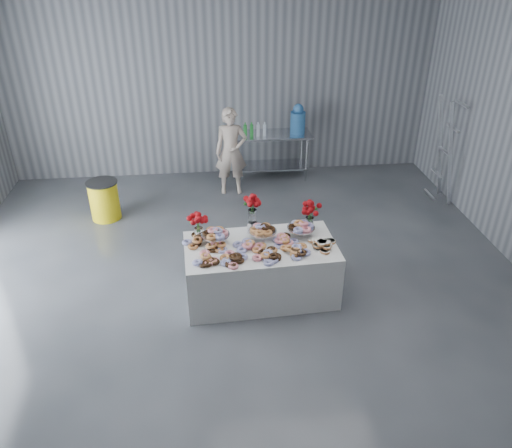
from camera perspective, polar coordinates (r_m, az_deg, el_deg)
The scene contains 17 objects.
ground at distance 6.33m, azimuth -1.68°, elevation -10.43°, with size 9.00×9.00×0.00m, color #34363B.
room_walls at distance 5.11m, azimuth -5.33°, elevation 13.18°, with size 8.04×9.04×4.02m.
display_table at distance 6.46m, azimuth 0.51°, elevation -5.30°, with size 1.90×1.00×0.75m, color white.
prep_table at distance 9.66m, azimuth 1.72°, elevation 8.71°, with size 1.50×0.60×0.90m.
donut_mounds at distance 6.18m, azimuth 0.58°, elevation -2.38°, with size 1.80×0.80×0.09m, color #CB854A, non-canonical shape.
cake_stand_left at distance 6.25m, azimuth -4.67°, elevation -1.09°, with size 0.36×0.36×0.17m.
cake_stand_mid at distance 6.31m, azimuth 0.76°, elevation -0.66°, with size 0.36×0.36×0.17m.
cake_stand_right at distance 6.40m, azimuth 5.17°, elevation -0.30°, with size 0.36×0.36×0.17m.
danish_pile at distance 6.25m, azimuth 7.56°, elevation -2.19°, with size 0.48×0.48×0.11m, color silver, non-canonical shape.
bouquet_left at distance 6.25m, azimuth -6.64°, elevation 0.46°, with size 0.26×0.26×0.42m.
bouquet_right at distance 6.49m, azimuth 6.21°, elevation 1.65°, with size 0.26×0.26×0.42m.
bouquet_center at distance 6.35m, azimuth -0.42°, elevation 2.03°, with size 0.26×0.26×0.57m.
water_jug at distance 9.56m, azimuth 4.80°, elevation 11.77°, with size 0.28×0.28×0.55m.
drink_bottles at distance 9.39m, azimuth -0.13°, elevation 10.79°, with size 0.54×0.08×0.27m, color #268C33, non-canonical shape.
person at distance 9.01m, azimuth -2.86°, elevation 8.26°, with size 0.57×0.38×1.58m, color #CC8C93.
trash_barrel at distance 8.64m, azimuth -16.95°, elevation 2.64°, with size 0.52×0.52×0.66m.
stepladder at distance 9.23m, azimuth 20.78°, elevation 7.79°, with size 0.24×0.47×1.86m, color silver, non-canonical shape.
Camera 1 is at (-0.34, -4.83, 4.08)m, focal length 35.00 mm.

